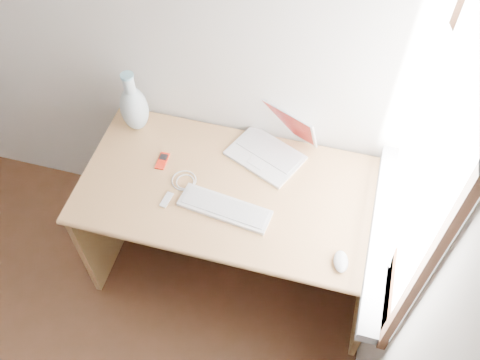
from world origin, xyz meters
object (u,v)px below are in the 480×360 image
(external_keyboard, at_px, (225,208))
(laptop, at_px, (268,143))
(desk, at_px, (241,201))
(vase, at_px, (134,107))

(external_keyboard, bearing_deg, laptop, 82.08)
(desk, xyz_separation_m, laptop, (0.08, 0.18, 0.27))
(desk, relative_size, external_keyboard, 3.36)
(vase, bearing_deg, external_keyboard, -33.26)
(desk, distance_m, vase, 0.69)
(laptop, bearing_deg, external_keyboard, -80.96)
(laptop, height_order, vase, vase)
(desk, distance_m, external_keyboard, 0.30)
(desk, relative_size, laptop, 3.59)
(laptop, relative_size, vase, 1.16)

